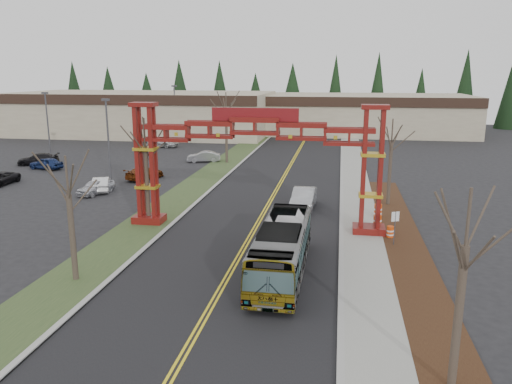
% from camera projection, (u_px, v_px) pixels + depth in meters
% --- Properties ---
extents(ground, '(200.00, 200.00, 0.00)m').
position_uv_depth(ground, '(174.00, 372.00, 18.66)').
color(ground, black).
rests_on(ground, ground).
extents(road, '(12.00, 110.00, 0.02)m').
position_uv_depth(road, '(269.00, 204.00, 42.64)').
color(road, black).
rests_on(road, ground).
extents(lane_line_left, '(0.12, 100.00, 0.01)m').
position_uv_depth(lane_line_left, '(267.00, 204.00, 42.66)').
color(lane_line_left, yellow).
rests_on(lane_line_left, road).
extents(lane_line_right, '(0.12, 100.00, 0.01)m').
position_uv_depth(lane_line_right, '(270.00, 204.00, 42.62)').
color(lane_line_right, yellow).
rests_on(lane_line_right, road).
extents(curb_right, '(0.30, 110.00, 0.15)m').
position_uv_depth(curb_right, '(342.00, 206.00, 41.63)').
color(curb_right, '#A3A39E').
rests_on(curb_right, ground).
extents(sidewalk_right, '(2.60, 110.00, 0.14)m').
position_uv_depth(sidewalk_right, '(359.00, 207.00, 41.39)').
color(sidewalk_right, gray).
rests_on(sidewalk_right, ground).
extents(landscape_strip, '(2.60, 50.00, 0.12)m').
position_uv_depth(landscape_strip, '(418.00, 282.00, 26.59)').
color(landscape_strip, black).
rests_on(landscape_strip, ground).
extents(grass_median, '(4.00, 110.00, 0.08)m').
position_uv_depth(grass_median, '(179.00, 200.00, 43.93)').
color(grass_median, '#2E4522').
rests_on(grass_median, ground).
extents(curb_left, '(0.30, 110.00, 0.15)m').
position_uv_depth(curb_left, '(199.00, 200.00, 43.62)').
color(curb_left, '#A3A39E').
rests_on(curb_left, ground).
extents(gateway_arch, '(18.20, 1.60, 8.90)m').
position_uv_depth(gateway_arch, '(255.00, 146.00, 34.54)').
color(gateway_arch, '#59120B').
rests_on(gateway_arch, ground).
extents(retail_building_west, '(46.00, 22.30, 7.50)m').
position_uv_depth(retail_building_west, '(144.00, 113.00, 91.66)').
color(retail_building_west, tan).
rests_on(retail_building_west, ground).
extents(retail_building_east, '(38.00, 20.30, 7.00)m').
position_uv_depth(retail_building_east, '(364.00, 114.00, 92.91)').
color(retail_building_east, tan).
rests_on(retail_building_east, ground).
extents(conifer_treeline, '(116.10, 5.60, 13.00)m').
position_uv_depth(conifer_treeline, '(315.00, 95.00, 105.35)').
color(conifer_treeline, black).
rests_on(conifer_treeline, ground).
extents(transit_bus, '(2.54, 10.59, 2.95)m').
position_uv_depth(transit_bus, '(282.00, 249.00, 27.45)').
color(transit_bus, '#929499').
rests_on(transit_bus, ground).
extents(silver_sedan, '(1.98, 5.15, 1.68)m').
position_uv_depth(silver_sedan, '(304.00, 199.00, 41.07)').
color(silver_sedan, '#A5A8AD').
rests_on(silver_sedan, ground).
extents(parked_car_near_a, '(2.58, 4.28, 1.36)m').
position_uv_depth(parked_car_near_a, '(96.00, 187.00, 46.05)').
color(parked_car_near_a, '#B9BAC2').
rests_on(parked_car_near_a, ground).
extents(parked_car_near_b, '(2.85, 4.39, 1.37)m').
position_uv_depth(parked_car_near_b, '(102.00, 184.00, 47.21)').
color(parked_car_near_b, white).
rests_on(parked_car_near_b, ground).
extents(parked_car_near_c, '(2.06, 4.45, 1.23)m').
position_uv_depth(parked_car_near_c, '(0.00, 179.00, 49.83)').
color(parked_car_near_c, black).
rests_on(parked_car_near_c, ground).
extents(parked_car_mid_a, '(3.43, 4.88, 1.31)m').
position_uv_depth(parked_car_mid_a, '(145.00, 173.00, 52.46)').
color(parked_car_mid_a, maroon).
rests_on(parked_car_mid_a, ground).
extents(parked_car_mid_b, '(4.37, 2.59, 1.40)m').
position_uv_depth(parked_car_mid_b, '(46.00, 163.00, 57.88)').
color(parked_car_mid_b, navy).
rests_on(parked_car_mid_b, ground).
extents(parked_car_far_a, '(4.36, 2.38, 1.36)m').
position_uv_depth(parked_car_far_a, '(204.00, 157.00, 62.60)').
color(parked_car_far_a, gray).
rests_on(parked_car_far_a, ground).
extents(parked_car_far_b, '(5.65, 3.38, 1.47)m').
position_uv_depth(parked_car_far_b, '(161.00, 142.00, 75.43)').
color(parked_car_far_b, silver).
rests_on(parked_car_far_b, ground).
extents(parked_car_far_c, '(5.17, 3.31, 1.39)m').
position_uv_depth(parked_car_far_c, '(38.00, 159.00, 60.67)').
color(parked_car_far_c, black).
rests_on(parked_car_far_c, ground).
extents(bare_tree_median_near, '(3.08, 3.08, 6.81)m').
position_uv_depth(bare_tree_median_near, '(69.00, 195.00, 25.86)').
color(bare_tree_median_near, '#382D26').
rests_on(bare_tree_median_near, ground).
extents(bare_tree_median_mid, '(3.06, 3.06, 7.80)m').
position_uv_depth(bare_tree_median_mid, '(145.00, 147.00, 35.83)').
color(bare_tree_median_mid, '#382D26').
rests_on(bare_tree_median_mid, ground).
extents(bare_tree_median_far, '(3.24, 3.24, 8.66)m').
position_uv_depth(bare_tree_median_far, '(226.00, 110.00, 60.61)').
color(bare_tree_median_far, '#382D26').
rests_on(bare_tree_median_far, ground).
extents(bare_tree_right_near, '(3.00, 3.00, 7.34)m').
position_uv_depth(bare_tree_right_near, '(465.00, 247.00, 16.39)').
color(bare_tree_right_near, '#382D26').
rests_on(bare_tree_right_near, ground).
extents(bare_tree_right_far, '(2.96, 2.96, 7.29)m').
position_uv_depth(bare_tree_right_far, '(392.00, 143.00, 40.99)').
color(bare_tree_right_far, '#382D26').
rests_on(bare_tree_right_far, ground).
extents(light_pole_near, '(0.74, 0.37, 8.48)m').
position_uv_depth(light_pole_near, '(108.00, 135.00, 49.53)').
color(light_pole_near, '#3F3F44').
rests_on(light_pole_near, ground).
extents(light_pole_mid, '(0.75, 0.37, 8.60)m').
position_uv_depth(light_pole_mid, '(48.00, 121.00, 63.14)').
color(light_pole_mid, '#3F3F44').
rests_on(light_pole_mid, ground).
extents(light_pole_far, '(0.78, 0.39, 9.02)m').
position_uv_depth(light_pole_far, '(175.00, 109.00, 80.24)').
color(light_pole_far, '#3F3F44').
rests_on(light_pole_far, ground).
extents(street_sign, '(0.50, 0.25, 2.32)m').
position_uv_depth(street_sign, '(395.00, 222.00, 31.82)').
color(street_sign, '#3F3F44').
rests_on(street_sign, ground).
extents(barrel_south, '(0.48, 0.48, 0.88)m').
position_uv_depth(barrel_south, '(390.00, 232.00, 33.59)').
color(barrel_south, '#DA420C').
rests_on(barrel_south, ground).
extents(barrel_mid, '(0.59, 0.59, 1.09)m').
position_uv_depth(barrel_mid, '(377.00, 223.00, 35.47)').
color(barrel_mid, '#DA420C').
rests_on(barrel_mid, ground).
extents(barrel_north, '(0.60, 0.60, 1.11)m').
position_uv_depth(barrel_north, '(378.00, 211.00, 38.33)').
color(barrel_north, '#DA420C').
rests_on(barrel_north, ground).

